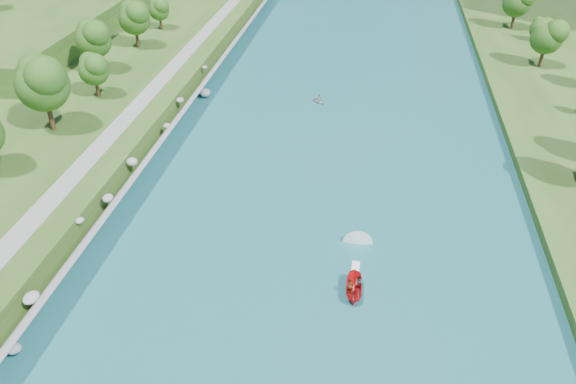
# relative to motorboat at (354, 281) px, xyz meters

# --- Properties ---
(ground) EXTENTS (260.00, 260.00, 0.00)m
(ground) POSITION_rel_motorboat_xyz_m (-5.60, -1.71, -0.90)
(ground) COLOR #2D5119
(ground) RESTS_ON ground
(river_water) EXTENTS (55.00, 240.00, 0.10)m
(river_water) POSITION_rel_motorboat_xyz_m (-5.60, 18.29, -0.85)
(river_water) COLOR #1A5E66
(river_water) RESTS_ON ground
(riprap_bank) EXTENTS (4.07, 236.00, 4.05)m
(riprap_bank) POSITION_rel_motorboat_xyz_m (-31.45, 17.71, 0.91)
(riprap_bank) COLOR slate
(riprap_bank) RESTS_ON ground
(riverside_path) EXTENTS (3.00, 200.00, 0.10)m
(riverside_path) POSITION_rel_motorboat_xyz_m (-38.10, 18.29, 2.65)
(riverside_path) COLOR gray
(riverside_path) RESTS_ON berm_west
(motorboat) EXTENTS (3.60, 19.14, 2.24)m
(motorboat) POSITION_rel_motorboat_xyz_m (0.00, 0.00, 0.00)
(motorboat) COLOR red
(motorboat) RESTS_ON river_water
(raft) EXTENTS (3.51, 3.68, 1.55)m
(raft) POSITION_rel_motorboat_xyz_m (-9.32, 47.92, -0.44)
(raft) COLOR #989AA1
(raft) RESTS_ON river_water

